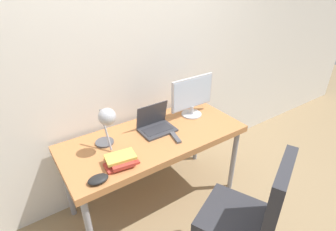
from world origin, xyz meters
TOP-DOWN VIEW (x-y plane):
  - ground_plane at (0.00, 0.00)m, footprint 12.00×12.00m
  - wall_back at (0.00, 0.77)m, footprint 8.00×0.05m
  - desk at (0.00, 0.35)m, footprint 1.62×0.71m
  - laptop at (0.06, 0.43)m, footprint 0.31×0.23m
  - monitor at (0.51, 0.47)m, footprint 0.47×0.20m
  - desk_lamp at (-0.40, 0.37)m, footprint 0.15×0.29m
  - office_chair at (0.16, -0.62)m, footprint 0.65×0.66m
  - book_stack at (-0.41, 0.17)m, footprint 0.25×0.22m
  - tv_remote at (0.13, 0.21)m, footprint 0.07×0.17m
  - game_controller at (-0.62, 0.08)m, footprint 0.15×0.10m

SIDE VIEW (x-z plane):
  - ground_plane at x=0.00m, z-range 0.00..0.00m
  - office_chair at x=0.16m, z-range 0.06..1.15m
  - desk at x=0.00m, z-range 0.32..1.10m
  - tv_remote at x=0.13m, z-range 0.78..0.80m
  - game_controller at x=-0.62m, z-range 0.78..0.82m
  - book_stack at x=-0.41m, z-range 0.78..0.84m
  - laptop at x=0.06m, z-range 0.71..0.94m
  - monitor at x=0.51m, z-range 0.79..1.18m
  - desk_lamp at x=-0.40m, z-range 0.86..1.24m
  - wall_back at x=0.00m, z-range 0.00..2.60m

